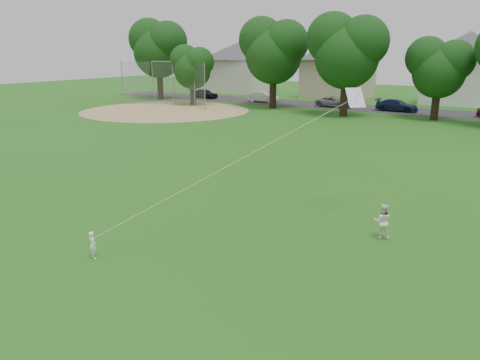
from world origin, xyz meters
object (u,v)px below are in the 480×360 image
Objects in this scene: older_boy at (382,221)px; kite at (235,162)px; baseball_backstop at (170,84)px; toddler at (93,245)px.

older_boy is 5.50m from kite.
baseball_backstop is (-32.84, 26.72, 1.89)m from older_boy.
baseball_backstop reaches higher than older_boy.
kite reaches higher than toddler.
toddler is 0.09× the size of kite.
kite is (2.68, 4.02, 2.20)m from toddler.
kite is 0.91× the size of baseball_backstop.
toddler is 9.68m from older_boy.
toddler is at bearing -52.30° from baseball_backstop.
kite is 40.75m from baseball_backstop.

